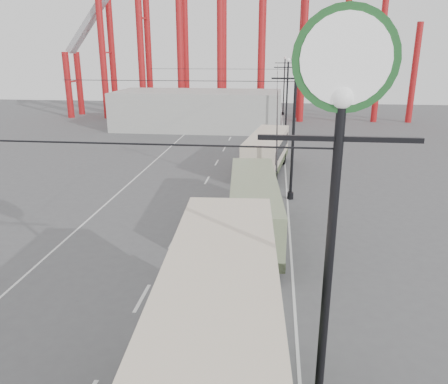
# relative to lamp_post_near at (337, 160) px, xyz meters

# --- Properties ---
(ground) EXTENTS (160.00, 160.00, 0.00)m
(ground) POSITION_rel_lamp_post_near_xyz_m (-5.60, 3.00, -7.86)
(ground) COLOR #4F4F51
(ground) RESTS_ON ground
(road_markings) EXTENTS (12.52, 120.00, 0.01)m
(road_markings) POSITION_rel_lamp_post_near_xyz_m (-6.46, 22.70, -7.86)
(road_markings) COLOR silver
(road_markings) RESTS_ON ground
(lamp_post_near) EXTENTS (3.20, 0.44, 10.80)m
(lamp_post_near) POSITION_rel_lamp_post_near_xyz_m (0.00, 0.00, 0.00)
(lamp_post_near) COLOR black
(lamp_post_near) RESTS_ON ground
(lamp_post_mid) EXTENTS (3.20, 0.44, 9.32)m
(lamp_post_mid) POSITION_rel_lamp_post_near_xyz_m (0.00, 21.00, -3.18)
(lamp_post_mid) COLOR black
(lamp_post_mid) RESTS_ON ground
(lamp_post_far) EXTENTS (3.20, 0.44, 9.32)m
(lamp_post_far) POSITION_rel_lamp_post_near_xyz_m (0.00, 43.00, -3.18)
(lamp_post_far) COLOR black
(lamp_post_far) RESTS_ON ground
(lamp_post_distant) EXTENTS (3.20, 0.44, 9.32)m
(lamp_post_distant) POSITION_rel_lamp_post_near_xyz_m (0.00, 65.00, -3.18)
(lamp_post_distant) COLOR black
(lamp_post_distant) RESTS_ON ground
(fairground_shed) EXTENTS (22.00, 10.00, 5.00)m
(fairground_shed) POSITION_rel_lamp_post_near_xyz_m (-11.60, 50.00, -5.36)
(fairground_shed) COLOR #A5A6A0
(fairground_shed) RESTS_ON ground
(double_decker_bus) EXTENTS (3.13, 10.28, 5.45)m
(double_decker_bus) POSITION_rel_lamp_post_near_xyz_m (-2.34, -0.53, -4.81)
(double_decker_bus) COLOR #384626
(double_decker_bus) RESTS_ON ground
(single_decker_green) EXTENTS (3.41, 11.34, 3.16)m
(single_decker_green) POSITION_rel_lamp_post_near_xyz_m (-2.28, 14.26, -6.08)
(single_decker_green) COLOR gray
(single_decker_green) RESTS_ON ground
(single_decker_cream) EXTENTS (3.93, 10.73, 3.26)m
(single_decker_cream) POSITION_rel_lamp_post_near_xyz_m (-1.87, 28.30, -6.02)
(single_decker_cream) COLOR beige
(single_decker_cream) RESTS_ON ground
(pedestrian) EXTENTS (0.65, 0.48, 1.63)m
(pedestrian) POSITION_rel_lamp_post_near_xyz_m (-5.17, 8.14, -7.05)
(pedestrian) COLOR black
(pedestrian) RESTS_ON ground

